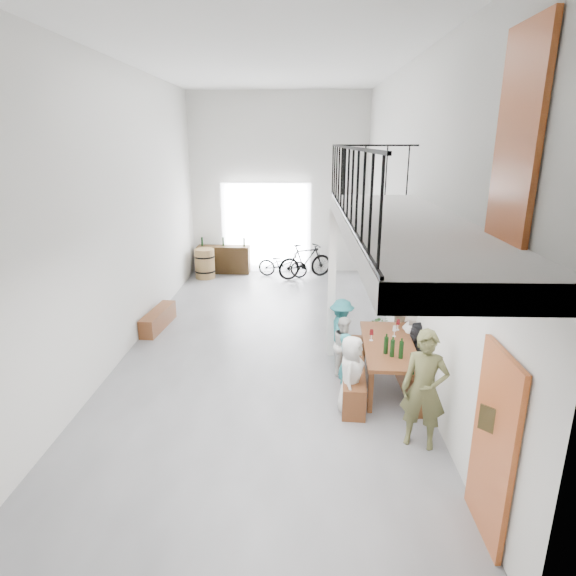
{
  "coord_description": "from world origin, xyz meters",
  "views": [
    {
      "loc": [
        0.71,
        -9.2,
        4.06
      ],
      "look_at": [
        0.47,
        -0.5,
        1.39
      ],
      "focal_mm": 30.0,
      "sensor_mm": 36.0,
      "label": 1
    }
  ],
  "objects_px": {
    "bench_inner": "(353,373)",
    "side_bench": "(158,319)",
    "tasting_table": "(388,348)",
    "serving_counter": "(224,259)",
    "oak_barrel": "(205,264)",
    "host_standing": "(424,390)",
    "bicycle_near": "(283,264)"
  },
  "relations": [
    {
      "from": "oak_barrel",
      "to": "serving_counter",
      "type": "distance_m",
      "value": 0.8
    },
    {
      "from": "bench_inner",
      "to": "side_bench",
      "type": "relative_size",
      "value": 1.51
    },
    {
      "from": "bench_inner",
      "to": "oak_barrel",
      "type": "distance_m",
      "value": 7.79
    },
    {
      "from": "tasting_table",
      "to": "oak_barrel",
      "type": "height_order",
      "value": "oak_barrel"
    },
    {
      "from": "tasting_table",
      "to": "host_standing",
      "type": "distance_m",
      "value": 1.68
    },
    {
      "from": "oak_barrel",
      "to": "bicycle_near",
      "type": "bearing_deg",
      "value": 4.76
    },
    {
      "from": "tasting_table",
      "to": "bench_inner",
      "type": "bearing_deg",
      "value": -171.54
    },
    {
      "from": "tasting_table",
      "to": "host_standing",
      "type": "height_order",
      "value": "host_standing"
    },
    {
      "from": "oak_barrel",
      "to": "tasting_table",
      "type": "bearing_deg",
      "value": -56.57
    },
    {
      "from": "bench_inner",
      "to": "bicycle_near",
      "type": "bearing_deg",
      "value": 106.6
    },
    {
      "from": "tasting_table",
      "to": "bench_inner",
      "type": "distance_m",
      "value": 0.74
    },
    {
      "from": "host_standing",
      "to": "tasting_table",
      "type": "bearing_deg",
      "value": 115.78
    },
    {
      "from": "serving_counter",
      "to": "bicycle_near",
      "type": "bearing_deg",
      "value": -11.46
    },
    {
      "from": "oak_barrel",
      "to": "host_standing",
      "type": "relative_size",
      "value": 0.54
    },
    {
      "from": "host_standing",
      "to": "bicycle_near",
      "type": "relative_size",
      "value": 1.09
    },
    {
      "from": "bench_inner",
      "to": "side_bench",
      "type": "bearing_deg",
      "value": 152.13
    },
    {
      "from": "tasting_table",
      "to": "serving_counter",
      "type": "height_order",
      "value": "serving_counter"
    },
    {
      "from": "side_bench",
      "to": "oak_barrel",
      "type": "bearing_deg",
      "value": 86.29
    },
    {
      "from": "tasting_table",
      "to": "oak_barrel",
      "type": "xyz_separation_m",
      "value": [
        -4.43,
        6.71,
        -0.25
      ]
    },
    {
      "from": "side_bench",
      "to": "bicycle_near",
      "type": "xyz_separation_m",
      "value": [
        2.65,
        4.33,
        0.2
      ]
    },
    {
      "from": "tasting_table",
      "to": "side_bench",
      "type": "xyz_separation_m",
      "value": [
        -4.7,
        2.58,
        -0.5
      ]
    },
    {
      "from": "bench_inner",
      "to": "side_bench",
      "type": "height_order",
      "value": "bench_inner"
    },
    {
      "from": "tasting_table",
      "to": "oak_barrel",
      "type": "relative_size",
      "value": 2.3
    },
    {
      "from": "side_bench",
      "to": "oak_barrel",
      "type": "distance_m",
      "value": 4.15
    },
    {
      "from": "serving_counter",
      "to": "host_standing",
      "type": "height_order",
      "value": "host_standing"
    },
    {
      "from": "oak_barrel",
      "to": "bench_inner",
      "type": "bearing_deg",
      "value": -60.39
    },
    {
      "from": "host_standing",
      "to": "oak_barrel",
      "type": "bearing_deg",
      "value": 138.2
    },
    {
      "from": "bench_inner",
      "to": "tasting_table",
      "type": "bearing_deg",
      "value": 9.94
    },
    {
      "from": "serving_counter",
      "to": "bicycle_near",
      "type": "height_order",
      "value": "serving_counter"
    },
    {
      "from": "bench_inner",
      "to": "oak_barrel",
      "type": "xyz_separation_m",
      "value": [
        -3.85,
        6.77,
        0.2
      ]
    },
    {
      "from": "oak_barrel",
      "to": "host_standing",
      "type": "height_order",
      "value": "host_standing"
    },
    {
      "from": "host_standing",
      "to": "bicycle_near",
      "type": "bearing_deg",
      "value": 123.95
    }
  ]
}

